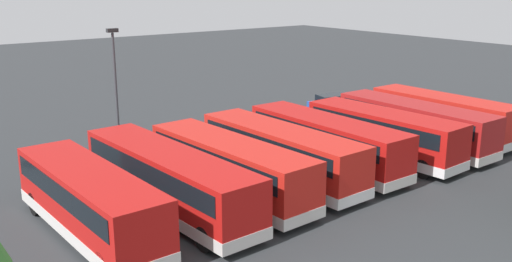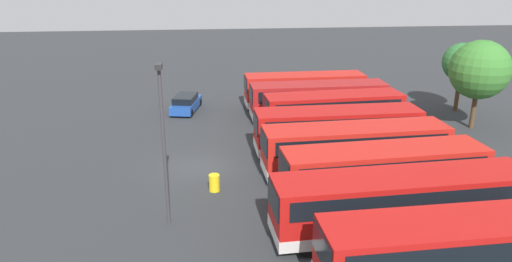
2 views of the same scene
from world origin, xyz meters
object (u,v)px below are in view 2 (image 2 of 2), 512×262
Objects in this scene: bus_single_deck_sixth at (383,172)px; bus_single_deck_far_end at (456,251)px; bus_single_deck_second at (318,100)px; bus_single_deck_fourth at (337,129)px; bus_single_deck_near_end at (304,89)px; bus_single_deck_third at (333,112)px; bus_single_deck_fifth at (355,148)px; car_small_green at (186,103)px; lamp_post_tall at (163,134)px; bus_single_deck_seventh at (402,202)px; waste_bin_yellow at (214,183)px.

bus_single_deck_far_end is at bearing 0.54° from bus_single_deck_sixth.
bus_single_deck_fourth is (7.39, -0.48, -0.00)m from bus_single_deck_second.
bus_single_deck_third is at bearing 5.80° from bus_single_deck_near_end.
bus_single_deck_far_end is (10.89, 0.45, -0.00)m from bus_single_deck_fifth.
bus_single_deck_fifth is at bearing -0.04° from bus_single_deck_near_end.
bus_single_deck_far_end is 27.44m from car_small_green.
bus_single_deck_near_end is 1.34× the size of lamp_post_tall.
bus_single_deck_near_end is 0.97× the size of bus_single_deck_sixth.
bus_single_deck_near_end is 21.26m from bus_single_deck_seventh.
bus_single_deck_fourth and bus_single_deck_sixth have the same top height.
waste_bin_yellow is (-5.45, -8.39, -1.15)m from bus_single_deck_seventh.
bus_single_deck_third and bus_single_deck_seventh have the same top height.
bus_single_deck_fourth is at bearing 127.62° from lamp_post_tall.
lamp_post_tall is at bearing -29.24° from bus_single_deck_near_end.
waste_bin_yellow is at bearing 144.54° from lamp_post_tall.
bus_single_deck_fifth is 11.99m from lamp_post_tall.
bus_single_deck_near_end is at bearing 152.13° from waste_bin_yellow.
bus_single_deck_sixth is (11.03, -0.33, 0.00)m from bus_single_deck_third.
bus_single_deck_far_end is 1.36× the size of lamp_post_tall.
bus_single_deck_near_end is 10.35m from car_small_green.
bus_single_deck_far_end is (18.34, -0.26, 0.00)m from bus_single_deck_third.
bus_single_deck_second is at bearing 144.59° from lamp_post_tall.
waste_bin_yellow is at bearing -137.06° from bus_single_deck_far_end.
bus_single_deck_third is (3.42, 0.32, -0.00)m from bus_single_deck_second.
bus_single_deck_fifth is (14.38, -0.01, 0.00)m from bus_single_deck_near_end.
waste_bin_yellow is (-2.15, -8.73, -1.15)m from bus_single_deck_sixth.
bus_single_deck_far_end is at bearing 42.94° from waste_bin_yellow.
bus_single_deck_seventh is 4.03m from bus_single_deck_far_end.
car_small_green is 0.62× the size of lamp_post_tall.
bus_single_deck_seventh is at bearing 0.08° from bus_single_deck_near_end.
bus_single_deck_third is 18.35m from bus_single_deck_far_end.
lamp_post_tall is at bearing -1.03° from car_small_green.
bus_single_deck_seventh reaches higher than waste_bin_yellow.
bus_single_deck_fifth is at bearing -2.06° from bus_single_deck_second.
bus_single_deck_seventh is 23.62m from car_small_green.
bus_single_deck_second reaches higher than car_small_green.
bus_single_deck_far_end is (21.76, 0.06, -0.00)m from bus_single_deck_second.
lamp_post_tall is (1.07, -11.03, 2.94)m from bus_single_deck_sixth.
bus_single_deck_second is 11.56× the size of waste_bin_yellow.
bus_single_deck_near_end is 0.99× the size of bus_single_deck_far_end.
waste_bin_yellow is at bearing -59.26° from bus_single_deck_fourth.
lamp_post_tall is at bearing -35.46° from waste_bin_yellow.
bus_single_deck_second is 0.99× the size of bus_single_deck_fifth.
lamp_post_tall reaches higher than bus_single_deck_sixth.
lamp_post_tall is (15.53, -11.04, 2.94)m from bus_single_deck_second.
bus_single_deck_second is 1.06× the size of bus_single_deck_third.
bus_single_deck_far_end is 12.97m from waste_bin_yellow.
bus_single_deck_fourth reaches higher than waste_bin_yellow.
bus_single_deck_fifth reaches higher than car_small_green.
car_small_green is (-3.47, -10.69, -0.92)m from bus_single_deck_second.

